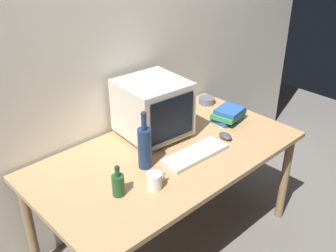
{
  "coord_description": "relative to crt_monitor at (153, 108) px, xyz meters",
  "views": [
    {
      "loc": [
        -1.36,
        -1.44,
        1.96
      ],
      "look_at": [
        0.0,
        0.0,
        0.88
      ],
      "focal_mm": 42.2,
      "sensor_mm": 36.0,
      "label": 1
    }
  ],
  "objects": [
    {
      "name": "ground_plane",
      "position": [
        -0.07,
        -0.21,
        -0.9
      ],
      "size": [
        6.0,
        6.0,
        0.0
      ],
      "primitive_type": "plane",
      "color": "slate"
    },
    {
      "name": "back_wall",
      "position": [
        -0.07,
        0.29,
        0.35
      ],
      "size": [
        4.0,
        0.08,
        2.5
      ],
      "primitive_type": "cube",
      "color": "silver",
      "rests_on": "ground"
    },
    {
      "name": "desk",
      "position": [
        -0.07,
        -0.21,
        -0.27
      ],
      "size": [
        1.63,
        0.88,
        0.7
      ],
      "color": "tan",
      "rests_on": "ground"
    },
    {
      "name": "crt_monitor",
      "position": [
        0.0,
        0.0,
        0.0
      ],
      "size": [
        0.41,
        0.42,
        0.37
      ],
      "color": "beige",
      "rests_on": "desk"
    },
    {
      "name": "keyboard",
      "position": [
        0.02,
        -0.35,
        -0.18
      ],
      "size": [
        0.43,
        0.17,
        0.02
      ],
      "primitive_type": "cube",
      "rotation": [
        0.0,
        0.0,
        -0.04
      ],
      "color": "beige",
      "rests_on": "desk"
    },
    {
      "name": "computer_mouse",
      "position": [
        0.3,
        -0.34,
        -0.17
      ],
      "size": [
        0.07,
        0.11,
        0.04
      ],
      "primitive_type": "ellipsoid",
      "rotation": [
        0.0,
        0.0,
        -0.16
      ],
      "color": "#3F3F47",
      "rests_on": "desk"
    },
    {
      "name": "bottle_tall",
      "position": [
        -0.26,
        -0.23,
        -0.06
      ],
      "size": [
        0.08,
        0.08,
        0.35
      ],
      "color": "navy",
      "rests_on": "desk"
    },
    {
      "name": "bottle_short",
      "position": [
        -0.52,
        -0.33,
        -0.13
      ],
      "size": [
        0.06,
        0.06,
        0.18
      ],
      "color": "#1E4C23",
      "rests_on": "desk"
    },
    {
      "name": "book_stack",
      "position": [
        0.5,
        -0.2,
        -0.14
      ],
      "size": [
        0.24,
        0.2,
        0.1
      ],
      "color": "#28569E",
      "rests_on": "desk"
    },
    {
      "name": "mug",
      "position": [
        -0.36,
        -0.41,
        -0.15
      ],
      "size": [
        0.12,
        0.08,
        0.09
      ],
      "color": "white",
      "rests_on": "desk"
    },
    {
      "name": "cd_spindle",
      "position": [
        0.61,
        0.09,
        -0.17
      ],
      "size": [
        0.12,
        0.12,
        0.04
      ],
      "primitive_type": "cylinder",
      "color": "#595B66",
      "rests_on": "desk"
    }
  ]
}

